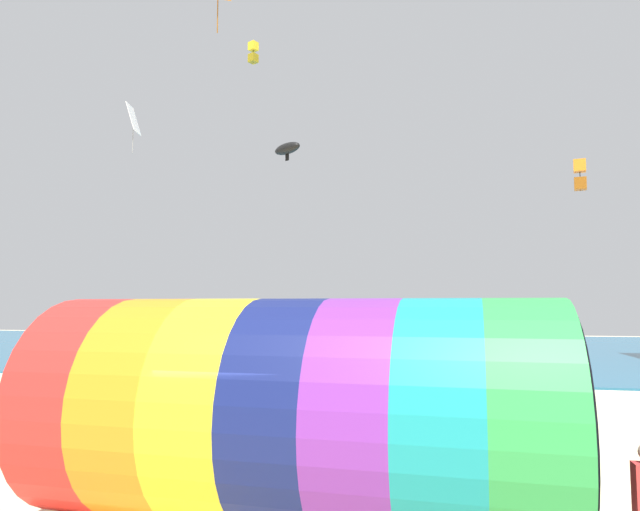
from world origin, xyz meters
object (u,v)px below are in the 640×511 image
(kite_black_parafoil, at_px, (287,149))
(kite_orange_box, at_px, (580,175))
(giant_inflatable_tube, at_px, (296,411))
(kite_yellow_box, at_px, (253,52))
(kite_white_diamond, at_px, (133,119))

(kite_black_parafoil, distance_m, kite_orange_box, 11.00)
(giant_inflatable_tube, relative_size, kite_yellow_box, 7.74)
(giant_inflatable_tube, height_order, kite_white_diamond, kite_white_diamond)
(kite_white_diamond, bearing_deg, kite_black_parafoil, 1.24)
(kite_yellow_box, bearing_deg, kite_white_diamond, -141.34)
(giant_inflatable_tube, xyz_separation_m, kite_yellow_box, (-6.25, 16.37, 13.73))
(kite_white_diamond, bearing_deg, kite_orange_box, -9.20)
(kite_yellow_box, bearing_deg, giant_inflatable_tube, -69.10)
(giant_inflatable_tube, relative_size, kite_white_diamond, 3.83)
(giant_inflatable_tube, xyz_separation_m, kite_white_diamond, (-10.48, 12.99, 9.61))
(giant_inflatable_tube, bearing_deg, kite_orange_box, 56.77)
(kite_black_parafoil, relative_size, kite_orange_box, 1.53)
(giant_inflatable_tube, relative_size, kite_orange_box, 8.03)
(kite_white_diamond, xyz_separation_m, kite_orange_box, (17.17, -2.78, -3.86))
(kite_yellow_box, distance_m, kite_white_diamond, 6.81)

